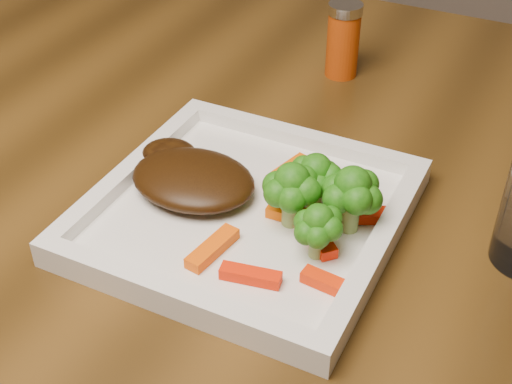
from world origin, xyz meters
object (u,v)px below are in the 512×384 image
at_px(plate, 246,216).
at_px(steak, 193,179).
at_px(spice_shaker, 343,40).
at_px(dining_table, 242,373).

relative_size(plate, steak, 2.24).
xyz_separation_m(plate, spice_shaker, (-0.02, 0.31, 0.04)).
height_order(plate, spice_shaker, spice_shaker).
bearing_deg(spice_shaker, plate, -85.41).
bearing_deg(plate, steak, 176.70).
bearing_deg(spice_shaker, steak, -96.08).
height_order(dining_table, steak, steak).
relative_size(dining_table, plate, 5.93).
xyz_separation_m(dining_table, spice_shaker, (0.04, 0.20, 0.42)).
height_order(dining_table, plate, plate).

